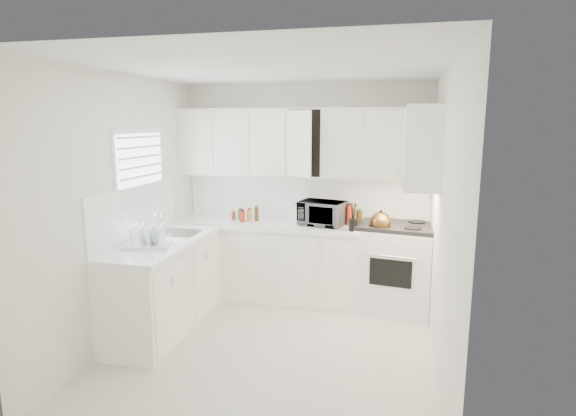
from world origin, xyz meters
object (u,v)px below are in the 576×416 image
(tea_kettle, at_px, (381,221))
(dish_rack, at_px, (147,234))
(rice_cooker, at_px, (304,211))
(utensil_crock, at_px, (353,216))
(stove, at_px, (396,255))
(microwave, at_px, (322,211))

(tea_kettle, distance_m, dish_rack, 2.47)
(rice_cooker, height_order, utensil_crock, utensil_crock)
(tea_kettle, height_order, utensil_crock, utensil_crock)
(dish_rack, bearing_deg, stove, 12.40)
(rice_cooker, distance_m, dish_rack, 1.92)
(tea_kettle, relative_size, utensil_crock, 0.88)
(stove, relative_size, tea_kettle, 4.52)
(rice_cooker, bearing_deg, utensil_crock, -26.56)
(tea_kettle, relative_size, rice_cooker, 1.08)
(stove, height_order, rice_cooker, stove)
(microwave, xyz_separation_m, rice_cooker, (-0.23, 0.10, -0.04))
(utensil_crock, xyz_separation_m, dish_rack, (-1.89, -1.12, -0.04))
(rice_cooker, bearing_deg, stove, -5.28)
(rice_cooker, relative_size, dish_rack, 0.61)
(dish_rack, bearing_deg, utensil_crock, 13.87)
(rice_cooker, relative_size, utensil_crock, 0.81)
(microwave, bearing_deg, tea_kettle, -0.99)
(microwave, relative_size, rice_cooker, 1.93)
(utensil_crock, height_order, dish_rack, utensil_crock)
(tea_kettle, relative_size, microwave, 0.56)
(tea_kettle, distance_m, rice_cooker, 0.96)
(stove, relative_size, dish_rack, 2.97)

